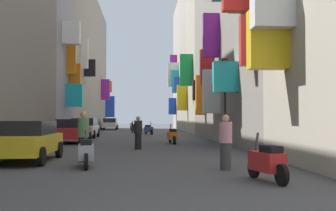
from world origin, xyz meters
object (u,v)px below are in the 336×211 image
Objects in this scene: scooter_blue at (149,129)px; scooter_red at (267,162)px; parked_car_silver at (110,124)px; scooter_black at (134,128)px; pedestrian_mid_street at (138,133)px; pedestrian_crossing at (83,136)px; pedestrian_near_right at (226,142)px; scooter_orange at (172,136)px; traffic_light_near_corner at (225,87)px; scooter_white at (132,126)px; parked_car_red at (72,130)px; parked_car_white at (84,127)px; parked_car_yellow at (26,140)px; scooter_silver at (86,152)px.

scooter_blue and scooter_red have the same top height.
parked_car_silver reaches higher than scooter_black.
parked_car_silver is 2.84× the size of pedestrian_mid_street.
pedestrian_crossing reaches higher than parked_car_silver.
scooter_black is 1.11× the size of pedestrian_near_right.
pedestrian_crossing is at bearing -92.27° from scooter_black.
scooter_blue is 1.22× the size of pedestrian_mid_street.
pedestrian_crossing is (-3.72, -9.80, 0.39)m from scooter_orange.
traffic_light_near_corner is (1.36, 11.76, 2.62)m from scooter_red.
traffic_light_near_corner is at bearing -80.00° from scooter_white.
parked_car_silver is (0.12, 27.97, 0.02)m from parked_car_red.
scooter_red is 12.12m from traffic_light_near_corner.
scooter_black is at bearing 87.73° from pedestrian_crossing.
parked_car_silver is 44.09m from scooter_red.
pedestrian_crossing is 1.09× the size of pedestrian_mid_street.
parked_car_silver is 2.82m from scooter_white.
pedestrian_mid_street is at bearing -92.49° from scooter_blue.
scooter_red is 10.69m from pedestrian_mid_street.
pedestrian_mid_street is at bearing -88.11° from scooter_white.
scooter_white is (2.89, 27.55, -0.28)m from parked_car_red.
parked_car_white is at bearing 129.10° from traffic_light_near_corner.
parked_car_red reaches higher than parked_car_yellow.
parked_car_red is 2.23× the size of scooter_silver.
scooter_orange is (5.89, -1.07, -0.28)m from parked_car_red.
parked_car_silver is at bearing 104.64° from traffic_light_near_corner.
pedestrian_crossing reaches higher than pedestrian_mid_street.
pedestrian_near_right is (6.42, -41.29, 0.02)m from parked_car_silver.
scooter_orange is at bearing -81.99° from scooter_black.
scooter_silver is 0.93× the size of scooter_blue.
parked_car_white is 2.55× the size of scooter_black.
parked_car_silver is at bearing 93.34° from scooter_silver.
parked_car_silver is at bearing 106.27° from scooter_blue.
pedestrian_mid_street is (1.49, 7.19, 0.31)m from scooter_silver.
pedestrian_crossing is at bearing -7.07° from parked_car_yellow.
parked_car_silver reaches higher than scooter_silver.
scooter_silver is (2.67, -19.31, -0.31)m from parked_car_white.
scooter_black is 30.88m from pedestrian_near_right.
scooter_white is at bearing 95.99° from scooter_orange.
parked_car_white is at bearing 127.75° from scooter_orange.
scooter_white is 41.03m from pedestrian_near_right.
parked_car_white is at bearing -108.16° from scooter_black.
scooter_black is 10.16m from scooter_white.
pedestrian_near_right is at bearing -101.19° from traffic_light_near_corner.
pedestrian_near_right is (6.73, -20.10, 0.01)m from parked_car_white.
pedestrian_near_right reaches higher than parked_car_silver.
parked_car_silver reaches higher than parked_car_red.
scooter_red is (7.25, -22.35, -0.31)m from parked_car_white.
traffic_light_near_corner is (1.88, 9.51, 2.30)m from pedestrian_near_right.
parked_car_yellow is 2.35× the size of scooter_red.
pedestrian_near_right reaches higher than parked_car_red.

